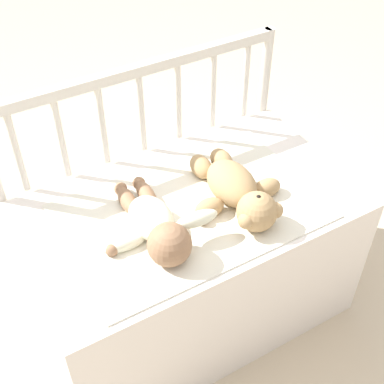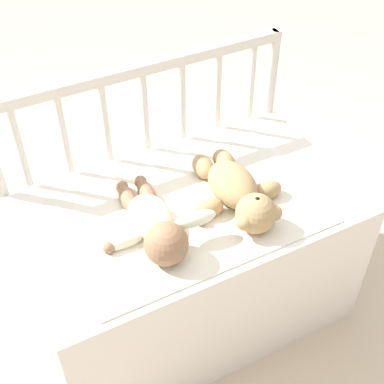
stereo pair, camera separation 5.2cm
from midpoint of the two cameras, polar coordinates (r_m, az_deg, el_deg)
name	(u,v)px [view 1 (the left image)]	position (r m, az deg, el deg)	size (l,w,h in m)	color
ground_plane	(191,307)	(2.10, -0.84, -12.21)	(12.00, 12.00, 0.00)	#C6B293
crib_mattress	(191,261)	(1.89, -0.93, -7.38)	(1.06, 0.62, 0.55)	white
crib_rail	(143,135)	(1.88, -6.04, 6.06)	(1.06, 0.04, 0.88)	beige
blanket	(191,211)	(1.66, -0.97, -2.05)	(0.79, 0.51, 0.01)	silver
teddy_bear	(237,190)	(1.66, 3.96, 0.17)	(0.30, 0.40, 0.13)	tan
baby	(156,225)	(1.56, -4.79, -3.59)	(0.34, 0.41, 0.13)	#EAEACC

